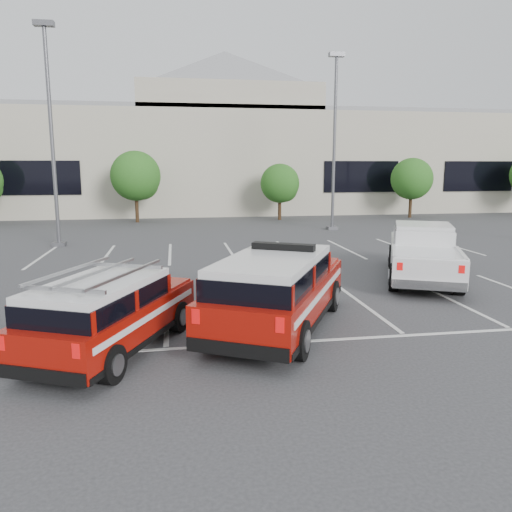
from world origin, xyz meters
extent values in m
plane|color=#313134|center=(0.00, 0.00, 0.00)|extent=(120.00, 120.00, 0.00)
cube|color=silver|center=(0.00, 4.50, 0.01)|extent=(23.00, 15.00, 0.01)
cube|color=#B8B19C|center=(0.00, 32.00, 4.00)|extent=(60.00, 15.00, 8.00)
cube|color=gray|center=(0.00, 32.00, 8.15)|extent=(60.00, 15.00, 0.30)
cube|color=#B8B19C|center=(2.00, 30.50, 9.00)|extent=(14.00, 12.00, 2.00)
pyramid|color=gray|center=(2.00, 30.50, 11.60)|extent=(15.98, 15.98, 3.20)
cylinder|color=#3F2B19|center=(-5.00, 22.00, 0.92)|extent=(0.24, 0.24, 1.84)
sphere|color=#1D4E15|center=(-5.00, 22.00, 3.16)|extent=(3.37, 3.37, 3.37)
sphere|color=#1D4E15|center=(-4.60, 22.20, 2.65)|extent=(2.24, 2.24, 2.24)
cylinder|color=#3F2B19|center=(5.00, 22.00, 0.76)|extent=(0.24, 0.24, 1.51)
sphere|color=#1D4E15|center=(5.00, 22.00, 2.60)|extent=(2.77, 2.77, 2.77)
sphere|color=#1D4E15|center=(5.40, 22.20, 2.18)|extent=(1.85, 1.85, 1.85)
cylinder|color=#3F2B19|center=(15.00, 22.00, 0.84)|extent=(0.24, 0.24, 1.67)
sphere|color=#1D4E15|center=(15.00, 22.00, 2.88)|extent=(3.07, 3.07, 3.07)
sphere|color=#1D4E15|center=(15.40, 22.20, 2.42)|extent=(2.05, 2.05, 2.05)
cube|color=#59595E|center=(-8.00, 12.00, 0.10)|extent=(0.60, 0.60, 0.20)
cylinder|color=#59595E|center=(-8.00, 12.00, 5.00)|extent=(0.18, 0.18, 10.00)
cube|color=#59595E|center=(-8.00, 12.00, 10.12)|extent=(0.90, 0.40, 0.24)
cube|color=#59595E|center=(7.00, 16.00, 0.10)|extent=(0.60, 0.60, 0.20)
cylinder|color=#59595E|center=(7.00, 16.00, 5.00)|extent=(0.18, 0.18, 10.00)
cube|color=#59595E|center=(7.00, 16.00, 10.12)|extent=(0.90, 0.40, 0.24)
cube|color=#8E0E06|center=(-0.05, -1.82, 0.78)|extent=(4.46, 5.99, 0.87)
cube|color=black|center=(-0.29, -2.27, 1.44)|extent=(3.55, 4.45, 0.45)
cube|color=silver|center=(-0.29, -2.27, 1.75)|extent=(3.48, 4.36, 0.17)
cube|color=black|center=(0.12, -1.49, 1.92)|extent=(1.49, 0.96, 0.15)
cube|color=silver|center=(5.86, 2.50, 0.79)|extent=(4.33, 6.34, 0.87)
cube|color=black|center=(6.08, 2.99, 1.45)|extent=(2.60, 2.71, 0.46)
cube|color=silver|center=(6.08, 2.99, 1.76)|extent=(2.55, 2.66, 0.17)
cube|color=#8E0E06|center=(-3.78, -2.71, 0.68)|extent=(3.52, 4.92, 0.76)
cube|color=black|center=(-3.97, -3.12, 1.26)|extent=(2.80, 3.55, 0.40)
cube|color=silver|center=(-3.97, -3.12, 1.53)|extent=(2.74, 3.48, 0.14)
cube|color=#A5A5A8|center=(-3.97, -3.12, 1.78)|extent=(2.72, 3.28, 0.05)
camera|label=1|loc=(-2.43, -13.06, 3.83)|focal=35.00mm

